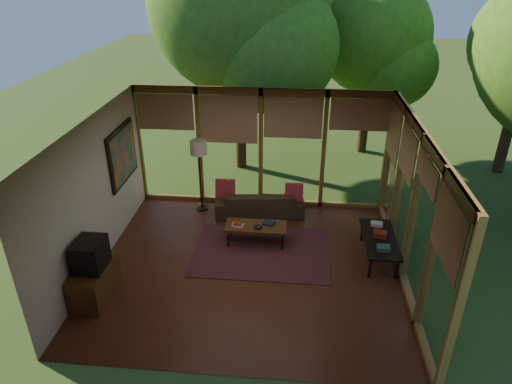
# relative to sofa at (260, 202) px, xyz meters

# --- Properties ---
(floor) EXTENTS (5.50, 5.50, 0.00)m
(floor) POSITION_rel_sofa_xyz_m (-0.02, -2.00, -0.28)
(floor) COLOR #582717
(floor) RESTS_ON ground
(ceiling) EXTENTS (5.50, 5.50, 0.00)m
(ceiling) POSITION_rel_sofa_xyz_m (-0.02, -2.00, 2.42)
(ceiling) COLOR white
(ceiling) RESTS_ON ground
(wall_left) EXTENTS (0.04, 5.00, 2.70)m
(wall_left) POSITION_rel_sofa_xyz_m (-2.77, -2.00, 1.07)
(wall_left) COLOR beige
(wall_left) RESTS_ON ground
(wall_front) EXTENTS (5.50, 0.04, 2.70)m
(wall_front) POSITION_rel_sofa_xyz_m (-0.02, -4.50, 1.07)
(wall_front) COLOR beige
(wall_front) RESTS_ON ground
(window_wall_back) EXTENTS (5.50, 0.12, 2.70)m
(window_wall_back) POSITION_rel_sofa_xyz_m (-0.02, 0.50, 1.07)
(window_wall_back) COLOR olive
(window_wall_back) RESTS_ON ground
(window_wall_right) EXTENTS (0.12, 5.00, 2.70)m
(window_wall_right) POSITION_rel_sofa_xyz_m (2.73, -2.00, 1.07)
(window_wall_right) COLOR olive
(window_wall_right) RESTS_ON ground
(tree_nw) EXTENTS (4.30, 4.30, 6.29)m
(tree_nw) POSITION_rel_sofa_xyz_m (-0.72, 2.59, 3.85)
(tree_nw) COLOR #3D2816
(tree_nw) RESTS_ON ground
(tree_ne) EXTENTS (3.03, 3.03, 4.75)m
(tree_ne) POSITION_rel_sofa_xyz_m (2.68, 4.07, 2.94)
(tree_ne) COLOR #3D2816
(tree_ne) RESTS_ON ground
(rug) EXTENTS (2.61, 1.85, 0.01)m
(rug) POSITION_rel_sofa_xyz_m (0.17, -1.51, -0.28)
(rug) COLOR maroon
(rug) RESTS_ON floor
(sofa) EXTENTS (2.01, 0.97, 0.56)m
(sofa) POSITION_rel_sofa_xyz_m (0.00, 0.00, 0.00)
(sofa) COLOR #3A2C1D
(sofa) RESTS_ON floor
(pillow_left) EXTENTS (0.42, 0.22, 0.44)m
(pillow_left) POSITION_rel_sofa_xyz_m (-0.75, -0.05, 0.31)
(pillow_left) COLOR maroon
(pillow_left) RESTS_ON sofa
(pillow_right) EXTENTS (0.39, 0.21, 0.41)m
(pillow_right) POSITION_rel_sofa_xyz_m (0.75, -0.05, 0.29)
(pillow_right) COLOR maroon
(pillow_right) RESTS_ON sofa
(ct_book_lower) EXTENTS (0.25, 0.21, 0.03)m
(ct_book_lower) POSITION_rel_sofa_xyz_m (-0.31, -1.28, 0.16)
(ct_book_lower) COLOR beige
(ct_book_lower) RESTS_ON coffee_table
(ct_book_upper) EXTENTS (0.19, 0.15, 0.03)m
(ct_book_upper) POSITION_rel_sofa_xyz_m (-0.31, -1.28, 0.19)
(ct_book_upper) COLOR maroon
(ct_book_upper) RESTS_ON coffee_table
(ct_book_side) EXTENTS (0.26, 0.23, 0.03)m
(ct_book_side) POSITION_rel_sofa_xyz_m (0.29, -1.15, 0.16)
(ct_book_side) COLOR black
(ct_book_side) RESTS_ON coffee_table
(ct_bowl) EXTENTS (0.16, 0.16, 0.07)m
(ct_bowl) POSITION_rel_sofa_xyz_m (0.09, -1.33, 0.18)
(ct_bowl) COLOR black
(ct_bowl) RESTS_ON coffee_table
(media_cabinet) EXTENTS (0.50, 1.00, 0.60)m
(media_cabinet) POSITION_rel_sofa_xyz_m (-2.49, -3.06, 0.02)
(media_cabinet) COLOR #563417
(media_cabinet) RESTS_ON floor
(television) EXTENTS (0.45, 0.55, 0.50)m
(television) POSITION_rel_sofa_xyz_m (-2.47, -3.06, 0.57)
(television) COLOR black
(television) RESTS_ON media_cabinet
(console_book_a) EXTENTS (0.23, 0.17, 0.08)m
(console_book_a) POSITION_rel_sofa_xyz_m (2.38, -1.91, 0.21)
(console_book_a) COLOR #335A4B
(console_book_a) RESTS_ON side_console
(console_book_b) EXTENTS (0.28, 0.25, 0.11)m
(console_book_b) POSITION_rel_sofa_xyz_m (2.38, -1.46, 0.23)
(console_book_b) COLOR maroon
(console_book_b) RESTS_ON side_console
(console_book_c) EXTENTS (0.24, 0.19, 0.06)m
(console_book_c) POSITION_rel_sofa_xyz_m (2.38, -1.06, 0.20)
(console_book_c) COLOR beige
(console_book_c) RESTS_ON side_console
(floor_lamp) EXTENTS (0.36, 0.36, 1.65)m
(floor_lamp) POSITION_rel_sofa_xyz_m (-1.32, 0.06, 1.12)
(floor_lamp) COLOR black
(floor_lamp) RESTS_ON floor
(coffee_table) EXTENTS (1.20, 0.50, 0.43)m
(coffee_table) POSITION_rel_sofa_xyz_m (0.04, -1.23, 0.11)
(coffee_table) COLOR #563417
(coffee_table) RESTS_ON floor
(side_console) EXTENTS (0.60, 1.40, 0.46)m
(side_console) POSITION_rel_sofa_xyz_m (2.38, -1.51, 0.13)
(side_console) COLOR black
(side_console) RESTS_ON floor
(wall_painting) EXTENTS (0.06, 1.35, 1.15)m
(wall_painting) POSITION_rel_sofa_xyz_m (-2.73, -0.60, 1.27)
(wall_painting) COLOR black
(wall_painting) RESTS_ON wall_left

